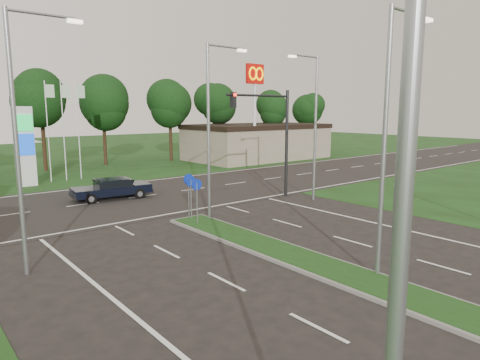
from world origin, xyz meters
TOP-DOWN VIEW (x-y plane):
  - verge_far at (0.00, 55.00)m, footprint 160.00×50.00m
  - cross_road at (0.00, 24.00)m, footprint 160.00×12.00m
  - median_kerb at (0.00, 4.00)m, footprint 2.00×26.00m
  - commercial_building at (22.00, 36.00)m, footprint 16.00×9.00m
  - streetlight_median_near at (1.00, 6.00)m, footprint 2.53×0.22m
  - streetlight_median_far at (1.00, 16.00)m, footprint 2.53×0.22m
  - streetlight_left_near at (-8.30, 0.00)m, footprint 2.53×0.22m
  - streetlight_left_far at (-8.30, 14.00)m, footprint 2.53×0.22m
  - streetlight_right_far at (8.80, 16.00)m, footprint 2.53×0.22m
  - traffic_signal at (7.19, 18.00)m, footprint 5.10×0.42m
  - median_signs at (0.00, 16.40)m, footprint 1.16×1.76m
  - gas_pylon at (-3.79, 33.05)m, footprint 5.80×1.26m
  - mcdonalds_sign at (18.00, 31.97)m, footprint 2.20×0.47m
  - treeline_far at (0.10, 39.93)m, footprint 6.00×6.00m
  - navy_sedan at (-0.91, 24.51)m, footprint 5.02×2.52m

SIDE VIEW (x-z plane):
  - verge_far at x=0.00m, z-range -0.01..0.01m
  - cross_road at x=0.00m, z-range -0.01..0.01m
  - median_kerb at x=0.00m, z-range 0.00..0.12m
  - navy_sedan at x=-0.91m, z-range 0.05..1.38m
  - median_signs at x=0.00m, z-range 0.52..2.90m
  - commercial_building at x=22.00m, z-range 0.00..4.00m
  - gas_pylon at x=-3.79m, z-range -0.80..7.20m
  - traffic_signal at x=7.19m, z-range 1.15..8.15m
  - streetlight_median_near at x=1.00m, z-range 0.58..9.58m
  - streetlight_median_far at x=1.00m, z-range 0.58..9.58m
  - streetlight_left_near at x=-8.30m, z-range 0.58..9.58m
  - streetlight_left_far at x=-8.30m, z-range 0.58..9.58m
  - streetlight_right_far at x=8.80m, z-range 0.58..9.58m
  - treeline_far at x=0.10m, z-range 1.88..11.78m
  - mcdonalds_sign at x=18.00m, z-range 2.79..13.19m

